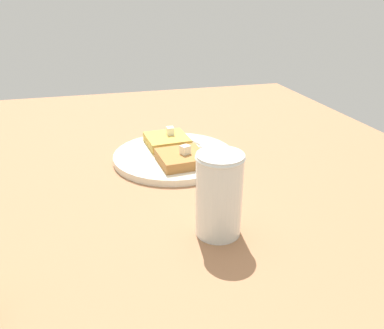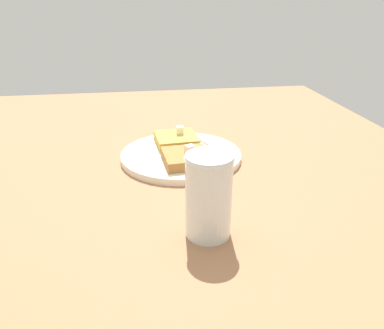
{
  "view_description": "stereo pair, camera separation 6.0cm",
  "coord_description": "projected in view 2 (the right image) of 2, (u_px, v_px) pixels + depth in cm",
  "views": [
    {
      "loc": [
        62.32,
        -3.91,
        31.72
      ],
      "look_at": [
        9.33,
        10.18,
        6.55
      ],
      "focal_mm": 35.0,
      "sensor_mm": 36.0,
      "label": 1
    },
    {
      "loc": [
        63.55,
        1.99,
        31.72
      ],
      "look_at": [
        9.33,
        10.18,
        6.55
      ],
      "focal_mm": 35.0,
      "sensor_mm": 36.0,
      "label": 2
    }
  ],
  "objects": [
    {
      "name": "fork",
      "position": [
        209.0,
        144.0,
        0.77
      ],
      "size": [
        15.27,
        7.63,
        0.36
      ],
      "color": "silver",
      "rests_on": "plate"
    },
    {
      "name": "butter_pat_primary",
      "position": [
        180.0,
        130.0,
        0.77
      ],
      "size": [
        1.59,
        1.44,
        1.57
      ],
      "primitive_type": "cube",
      "rotation": [
        0.0,
        0.0,
        3.13
      ],
      "color": "#F1F1C5",
      "rests_on": "toast_slice_left"
    },
    {
      "name": "table_surface",
      "position": [
        131.0,
        174.0,
        0.7
      ],
      "size": [
        121.03,
        121.03,
        2.05
      ],
      "primitive_type": "cube",
      "color": "#996846",
      "rests_on": "ground"
    },
    {
      "name": "plate",
      "position": [
        181.0,
        155.0,
        0.73
      ],
      "size": [
        23.44,
        23.44,
        1.29
      ],
      "color": "silver",
      "rests_on": "table_surface"
    },
    {
      "name": "toast_slice_middle",
      "position": [
        186.0,
        158.0,
        0.68
      ],
      "size": [
        9.01,
        8.81,
        1.87
      ],
      "primitive_type": "cube",
      "rotation": [
        0.0,
        0.0,
        0.08
      ],
      "color": "#A56D37",
      "rests_on": "plate"
    },
    {
      "name": "toast_slice_left",
      "position": [
        176.0,
        140.0,
        0.77
      ],
      "size": [
        9.01,
        8.81,
        1.87
      ],
      "primitive_type": "cube",
      "rotation": [
        0.0,
        0.0,
        0.08
      ],
      "color": "gold",
      "rests_on": "plate"
    },
    {
      "name": "syrup_jar",
      "position": [
        208.0,
        200.0,
        0.49
      ],
      "size": [
        6.36,
        6.36,
        11.54
      ],
      "color": "#341A06",
      "rests_on": "table_surface"
    },
    {
      "name": "butter_pat_secondary",
      "position": [
        190.0,
        149.0,
        0.68
      ],
      "size": [
        1.92,
        2.0,
        1.57
      ],
      "primitive_type": "cube",
      "rotation": [
        0.0,
        0.0,
        1.97
      ],
      "color": "#F0EBCB",
      "rests_on": "toast_slice_middle"
    }
  ]
}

